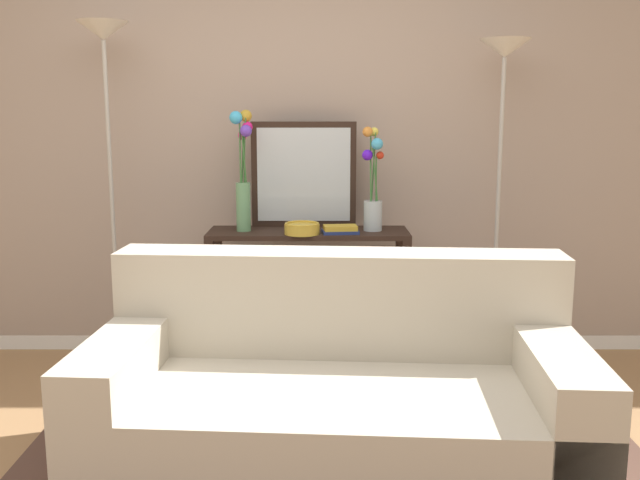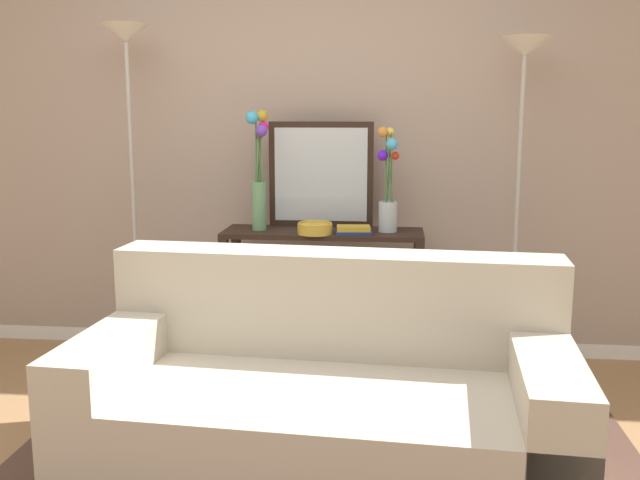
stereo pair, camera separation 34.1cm
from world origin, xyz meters
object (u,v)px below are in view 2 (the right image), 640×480
Objects in this scene: floor_lamp_left at (129,101)px; book_row_under_console at (270,355)px; wall_mirror at (321,175)px; floor_lamp_right at (522,114)px; vase_tall_flowers at (259,171)px; book_stack at (354,230)px; fruit_bowl at (315,228)px; couch at (325,401)px; vase_short_flowers at (388,193)px; console_table at (323,275)px.

floor_lamp_left is 1.69m from book_row_under_console.
floor_lamp_left is 1.18m from wall_mirror.
vase_tall_flowers is (-1.44, -0.01, -0.32)m from floor_lamp_right.
vase_tall_flowers reaches higher than book_stack.
fruit_bowl is at bearing -21.92° from book_row_under_console.
wall_mirror is 0.38m from fruit_bowl.
floor_lamp_right reaches higher than couch.
floor_lamp_left is 10.04× the size of fruit_bowl.
fruit_bowl is (-0.01, -0.26, -0.27)m from wall_mirror.
fruit_bowl is (-1.11, -0.11, -0.63)m from floor_lamp_right.
floor_lamp_left is 1.05× the size of floor_lamp_right.
wall_mirror reaches higher than vase_short_flowers.
floor_lamp_left reaches higher than floor_lamp_right.
wall_mirror is 2.01× the size of book_row_under_console.
wall_mirror is at bearing 7.85° from floor_lamp_left.
floor_lamp_left is at bearing -172.15° from wall_mirror.
couch is 10.33× the size of fruit_bowl.
book_row_under_console is at bearing -179.82° from vase_short_flowers.
floor_lamp_left is at bearing -179.96° from vase_short_flowers.
console_table is at bearing 73.46° from fruit_bowl.
wall_mirror is 1.11m from book_row_under_console.
wall_mirror reaches higher than book_row_under_console.
floor_lamp_right reaches higher than wall_mirror.
book_row_under_console is (-0.68, -0.00, -0.98)m from vase_short_flowers.
vase_short_flowers is at bearing 0.18° from book_row_under_console.
wall_mirror is 0.43m from vase_short_flowers.
vase_tall_flowers is 0.46m from fruit_bowl.
book_stack is (-0.19, -0.09, -0.20)m from vase_short_flowers.
fruit_bowl reaches higher than book_row_under_console.
wall_mirror is 0.43m from book_stack.
couch is at bearing -100.73° from vase_short_flowers.
floor_lamp_left is 2.89× the size of vase_tall_flowers.
floor_lamp_left reaches higher than vase_tall_flowers.
book_row_under_console is (-0.45, 1.23, -0.25)m from couch.
console_table is 0.61m from vase_short_flowers.
couch and fruit_bowl have the same top height.
book_stack is (-0.90, -0.09, -0.64)m from floor_lamp_right.
couch is 1.61m from wall_mirror.
vase_short_flowers is 3.00× the size of fruit_bowl.
floor_lamp_right is 3.19× the size of vase_short_flowers.
couch is 3.30× the size of wall_mirror.
book_stack is at bearing -8.96° from vase_tall_flowers.
vase_short_flowers is (0.37, 0.00, 0.48)m from console_table.
fruit_bowl is (-0.17, 1.12, 0.54)m from couch.
book_row_under_console is at bearing 169.56° from book_stack.
book_stack is (0.05, 1.14, 0.53)m from couch.
floor_lamp_left is at bearing 180.00° from floor_lamp_right.
book_row_under_console is at bearing -179.95° from floor_lamp_right.
couch is at bearing -44.62° from floor_lamp_left.
fruit_bowl is 0.64× the size of book_row_under_console.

